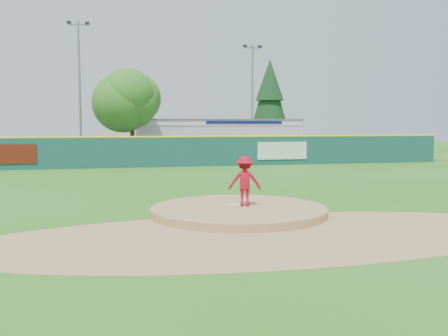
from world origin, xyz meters
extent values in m
plane|color=#286B19|center=(0.00, 0.00, 0.00)|extent=(120.00, 120.00, 0.00)
cylinder|color=#9E774C|center=(0.00, 0.00, 0.00)|extent=(5.50, 5.50, 0.50)
cube|color=white|center=(0.00, 0.30, 0.27)|extent=(0.60, 0.15, 0.04)
cylinder|color=#9E774C|center=(0.00, -3.00, 0.01)|extent=(15.40, 15.40, 0.01)
cube|color=#38383A|center=(0.00, 27.00, 0.01)|extent=(44.00, 16.00, 0.02)
imported|color=maroon|center=(0.23, 0.12, 1.04)|extent=(1.13, 0.83, 1.58)
imported|color=white|center=(-1.35, 22.01, 0.78)|extent=(6.00, 4.27, 1.52)
cube|color=silver|center=(6.00, 32.00, 1.60)|extent=(15.00, 8.00, 3.20)
cube|color=white|center=(6.00, 27.98, 3.00)|extent=(15.00, 0.06, 0.55)
cube|color=#0F194C|center=(8.00, 27.94, 3.00)|extent=(7.00, 0.03, 0.28)
cube|color=#59595B|center=(6.00, 32.00, 3.25)|extent=(15.20, 8.20, 0.12)
cube|color=#5A180C|center=(-10.04, 17.92, 1.00)|extent=(3.60, 0.04, 1.20)
cube|color=white|center=(7.92, 17.92, 1.00)|extent=(3.60, 0.04, 1.20)
cube|color=#144442|center=(0.00, 18.00, 1.00)|extent=(40.00, 0.10, 2.00)
cylinder|color=yellow|center=(0.00, 18.00, 2.00)|extent=(40.00, 0.14, 0.14)
cylinder|color=#382314|center=(-2.00, 25.00, 1.30)|extent=(0.36, 0.36, 2.60)
sphere|color=#387F23|center=(-2.00, 25.00, 4.56)|extent=(5.60, 5.60, 5.60)
cylinder|color=#382314|center=(13.00, 36.00, 0.80)|extent=(0.40, 0.40, 1.60)
cone|color=#113A16|center=(13.00, 36.00, 5.55)|extent=(4.40, 4.40, 7.90)
cylinder|color=gray|center=(-6.00, 27.00, 5.50)|extent=(0.20, 0.20, 11.00)
cube|color=gray|center=(-6.00, 27.00, 10.70)|extent=(1.60, 0.10, 0.10)
cube|color=black|center=(-6.70, 27.00, 10.85)|extent=(0.35, 0.25, 0.20)
cube|color=black|center=(-5.30, 27.00, 10.85)|extent=(0.35, 0.25, 0.20)
cylinder|color=gray|center=(9.00, 29.00, 5.00)|extent=(0.20, 0.20, 10.00)
cube|color=gray|center=(9.00, 29.00, 9.70)|extent=(1.60, 0.10, 0.10)
cube|color=black|center=(8.30, 29.00, 9.85)|extent=(0.35, 0.25, 0.20)
cube|color=black|center=(9.70, 29.00, 9.85)|extent=(0.35, 0.25, 0.20)
camera|label=1|loc=(-3.98, -14.90, 2.82)|focal=40.00mm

